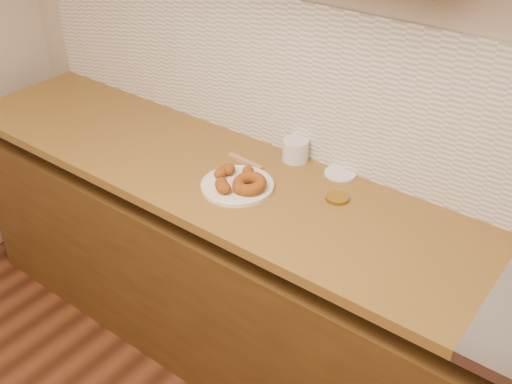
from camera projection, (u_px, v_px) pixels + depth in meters
The scene contains 11 objects.
wall_back at pixel (404, 67), 1.95m from camera, with size 4.00×0.02×2.70m, color beige.
base_cabinet at pixel (333, 332), 2.27m from camera, with size 3.60×0.60×0.77m, color #523615.
butcher_block at pixel (199, 167), 2.33m from camera, with size 2.30×0.62×0.04m, color brown.
backsplash at pixel (397, 110), 2.02m from camera, with size 3.60×0.02×0.60m, color silver.
donut_plate at pixel (237, 186), 2.17m from camera, with size 0.27×0.27×0.02m, color silver.
ring_donut at pixel (249, 184), 2.12m from camera, with size 0.12×0.12×0.04m, color #834609.
fried_dough_chunks at pixel (229, 179), 2.15m from camera, with size 0.18×0.19×0.04m.
plastic_tub at pixel (295, 150), 2.31m from camera, with size 0.10×0.10×0.09m, color silver.
tub_lid at pixel (340, 173), 2.24m from camera, with size 0.12×0.12×0.01m, color silver.
brass_jar_lid at pixel (337, 198), 2.10m from camera, with size 0.08×0.08×0.01m, color #A47722.
wooden_utensil at pixel (245, 162), 2.31m from camera, with size 0.17×0.02×0.01m, color #A67B4E.
Camera 1 is at (0.74, 0.24, 2.08)m, focal length 42.00 mm.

